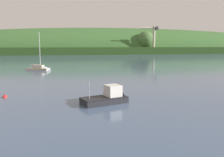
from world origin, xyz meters
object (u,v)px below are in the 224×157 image
mooring_buoy_midchannel (5,97)px  sailboat_near_mooring (41,70)px  dockside_crane (153,41)px  fishing_boat_moored (109,99)px

mooring_buoy_midchannel → sailboat_near_mooring: bearing=89.9°
dockside_crane → sailboat_near_mooring: dockside_crane is taller
fishing_boat_moored → dockside_crane: bearing=48.9°
sailboat_near_mooring → mooring_buoy_midchannel: bearing=-67.8°
dockside_crane → mooring_buoy_midchannel: 168.33m
dockside_crane → fishing_boat_moored: 167.35m
dockside_crane → fishing_boat_moored: size_ratio=3.23×
sailboat_near_mooring → fishing_boat_moored: 45.28m
dockside_crane → mooring_buoy_midchannel: dockside_crane is taller
sailboat_near_mooring → mooring_buoy_midchannel: (-0.05, -37.13, -0.28)m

